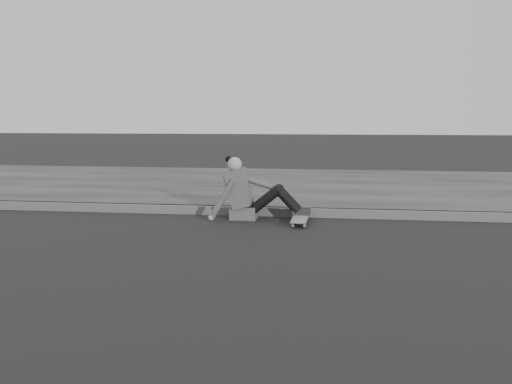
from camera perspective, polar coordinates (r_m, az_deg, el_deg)
ground at (r=5.63m, az=4.94°, el=-7.04°), size 80.00×80.00×0.00m
curb at (r=8.14m, az=6.01°, el=-2.06°), size 24.00×0.16×0.12m
sidewalk at (r=11.13m, az=6.64°, el=0.52°), size 24.00×6.00×0.12m
skateboard at (r=7.61m, az=4.44°, el=-2.63°), size 0.20×0.78×0.09m
seated_woman at (r=7.89m, az=-0.75°, el=-0.12°), size 1.38×0.46×0.88m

